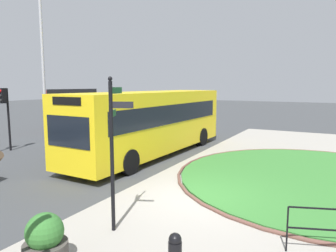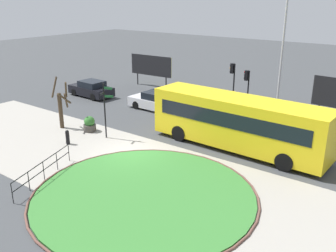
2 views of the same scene
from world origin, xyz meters
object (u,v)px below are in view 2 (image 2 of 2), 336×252
at_px(bus_yellow, 238,122).
at_px(signpost_directional, 105,107).
at_px(traffic_light_far, 247,82).
at_px(lamppost_tall, 282,49).
at_px(billboard_left, 151,66).
at_px(street_tree_bare, 61,105).
at_px(car_far_lane, 91,89).
at_px(planter_near_signpost, 90,125).
at_px(bollard_foreground, 68,137).
at_px(car_near_lane, 157,101).
at_px(traffic_light_near, 233,76).

bearing_deg(bus_yellow, signpost_directional, 26.63).
distance_m(bus_yellow, traffic_light_far, 7.76).
bearing_deg(lamppost_tall, traffic_light_far, -179.83).
distance_m(billboard_left, street_tree_bare, 13.62).
height_order(signpost_directional, car_far_lane, signpost_directional).
bearing_deg(car_far_lane, lamppost_tall, -163.11).
bearing_deg(traffic_light_far, street_tree_bare, 55.18).
bearing_deg(signpost_directional, planter_near_signpost, 173.41).
bearing_deg(billboard_left, lamppost_tall, -11.64).
bearing_deg(billboard_left, planter_near_signpost, -71.18).
distance_m(bollard_foreground, lamppost_tall, 15.95).
distance_m(signpost_directional, street_tree_bare, 3.90).
relative_size(billboard_left, planter_near_signpost, 4.56).
xyz_separation_m(car_near_lane, street_tree_bare, (-2.49, -7.32, 0.94)).
xyz_separation_m(bollard_foreground, car_near_lane, (-0.20, 9.08, 0.20)).
relative_size(bollard_foreground, traffic_light_near, 0.25).
bearing_deg(car_far_lane, signpost_directional, 145.44).
xyz_separation_m(car_far_lane, billboard_left, (1.93, 6.26, 1.41)).
relative_size(bus_yellow, traffic_light_near, 2.94).
bearing_deg(planter_near_signpost, car_far_lane, 137.05).
distance_m(bus_yellow, car_near_lane, 9.51).
bearing_deg(car_far_lane, bollard_foreground, 133.25).
bearing_deg(street_tree_bare, car_far_lane, 124.66).
height_order(bus_yellow, planter_near_signpost, bus_yellow).
distance_m(bus_yellow, car_far_lane, 16.51).
bearing_deg(bus_yellow, street_tree_bare, 20.77).
bearing_deg(traffic_light_near, bus_yellow, 123.65).
bearing_deg(street_tree_bare, bollard_foreground, -33.29).
xyz_separation_m(lamppost_tall, planter_near_signpost, (-8.96, -10.41, -4.63)).
height_order(car_far_lane, traffic_light_near, traffic_light_near).
xyz_separation_m(bus_yellow, car_near_lane, (-8.82, 3.43, -1.00)).
relative_size(bollard_foreground, traffic_light_far, 0.28).
bearing_deg(lamppost_tall, bus_yellow, -87.19).
height_order(traffic_light_far, street_tree_bare, street_tree_bare).
xyz_separation_m(lamppost_tall, street_tree_bare, (-10.96, -11.06, -3.49)).
xyz_separation_m(signpost_directional, traffic_light_far, (4.58, 10.62, 0.32)).
distance_m(signpost_directional, car_near_lane, 7.16).
relative_size(bollard_foreground, street_tree_bare, 0.26).
distance_m(car_near_lane, traffic_light_far, 7.22).
bearing_deg(car_near_lane, lamppost_tall, -155.12).
bearing_deg(bollard_foreground, planter_near_signpost, 105.93).
bearing_deg(traffic_light_near, lamppost_tall, -177.08).
relative_size(car_near_lane, lamppost_tall, 0.48).
bearing_deg(car_near_lane, bollard_foreground, 92.27).
bearing_deg(car_near_lane, planter_near_signpost, 86.82).
distance_m(car_near_lane, lamppost_tall, 10.26).
distance_m(lamppost_tall, billboard_left, 14.39).
xyz_separation_m(car_far_lane, traffic_light_far, (13.29, 4.02, 1.74)).
height_order(bollard_foreground, street_tree_bare, street_tree_bare).
xyz_separation_m(car_near_lane, planter_near_signpost, (-0.49, -6.67, -0.20)).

